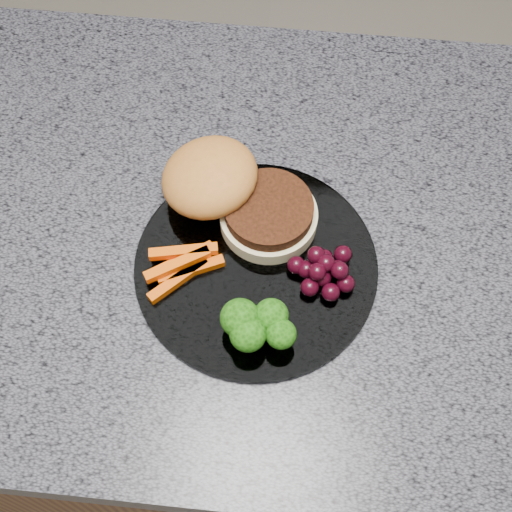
{
  "coord_description": "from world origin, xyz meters",
  "views": [
    {
      "loc": [
        0.12,
        -0.39,
        1.58
      ],
      "look_at": [
        0.09,
        -0.05,
        0.93
      ],
      "focal_mm": 50.0,
      "sensor_mm": 36.0,
      "label": 1
    }
  ],
  "objects": [
    {
      "name": "plate",
      "position": [
        0.09,
        -0.05,
        0.9
      ],
      "size": [
        0.26,
        0.26,
        0.01
      ],
      "primitive_type": "cylinder",
      "color": "white",
      "rests_on": "countertop"
    },
    {
      "name": "burger",
      "position": [
        0.06,
        0.02,
        0.93
      ],
      "size": [
        0.2,
        0.16,
        0.06
      ],
      "rotation": [
        0.0,
        0.0,
        -0.31
      ],
      "color": "beige",
      "rests_on": "plate"
    },
    {
      "name": "broccoli",
      "position": [
        0.1,
        -0.13,
        0.93
      ],
      "size": [
        0.08,
        0.06,
        0.05
      ],
      "rotation": [
        0.0,
        0.0,
        0.01
      ],
      "color": "olive",
      "rests_on": "plate"
    },
    {
      "name": "island_cabinet",
      "position": [
        0.0,
        0.0,
        0.43
      ],
      "size": [
        1.2,
        0.6,
        0.86
      ],
      "primitive_type": "cube",
      "color": "brown",
      "rests_on": "ground"
    },
    {
      "name": "countertop",
      "position": [
        0.0,
        0.0,
        0.88
      ],
      "size": [
        1.2,
        0.6,
        0.04
      ],
      "primitive_type": "cube",
      "color": "#53545E",
      "rests_on": "island_cabinet"
    },
    {
      "name": "grape_bunch",
      "position": [
        0.16,
        -0.06,
        0.92
      ],
      "size": [
        0.07,
        0.06,
        0.03
      ],
      "rotation": [
        0.0,
        0.0,
        0.43
      ],
      "color": "black",
      "rests_on": "plate"
    },
    {
      "name": "carrot_sticks",
      "position": [
        0.01,
        -0.06,
        0.91
      ],
      "size": [
        0.08,
        0.08,
        0.02
      ],
      "rotation": [
        0.0,
        0.0,
        0.3
      ],
      "color": "#DE4F03",
      "rests_on": "plate"
    }
  ]
}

